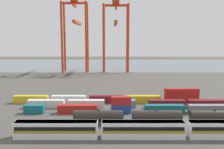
{
  "coord_description": "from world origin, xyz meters",
  "views": [
    {
      "loc": [
        -3.55,
        -80.28,
        22.72
      ],
      "look_at": [
        -4.01,
        35.58,
        6.47
      ],
      "focal_mm": 40.64,
      "sensor_mm": 36.0,
      "label": 1
    }
  ],
  "objects_px": {
    "shipping_container_0": "(35,109)",
    "shipping_container_4": "(166,109)",
    "freight_tank_row": "(187,117)",
    "gantry_crane_central": "(117,29)",
    "shipping_container_15": "(107,99)",
    "shipping_container_17": "(182,99)",
    "shipping_container_5": "(209,109)",
    "shipping_container_12": "(208,104)",
    "shipping_container_11": "(167,104)",
    "gantry_crane_west": "(76,28)",
    "passenger_train": "(144,129)"
  },
  "relations": [
    {
      "from": "shipping_container_0",
      "to": "shipping_container_4",
      "type": "distance_m",
      "value": 40.32
    },
    {
      "from": "freight_tank_row",
      "to": "gantry_crane_central",
      "type": "bearing_deg",
      "value": 98.48
    },
    {
      "from": "shipping_container_4",
      "to": "shipping_container_15",
      "type": "relative_size",
      "value": 1.0
    },
    {
      "from": "shipping_container_0",
      "to": "shipping_container_17",
      "type": "relative_size",
      "value": 0.5
    },
    {
      "from": "shipping_container_5",
      "to": "gantry_crane_central",
      "type": "height_order",
      "value": "gantry_crane_central"
    },
    {
      "from": "shipping_container_12",
      "to": "gantry_crane_central",
      "type": "height_order",
      "value": "gantry_crane_central"
    },
    {
      "from": "shipping_container_0",
      "to": "shipping_container_17",
      "type": "bearing_deg",
      "value": 14.65
    },
    {
      "from": "shipping_container_11",
      "to": "gantry_crane_central",
      "type": "bearing_deg",
      "value": 99.02
    },
    {
      "from": "gantry_crane_central",
      "to": "gantry_crane_west",
      "type": "bearing_deg",
      "value": -179.29
    },
    {
      "from": "freight_tank_row",
      "to": "gantry_crane_central",
      "type": "height_order",
      "value": "gantry_crane_central"
    },
    {
      "from": "shipping_container_0",
      "to": "shipping_container_4",
      "type": "bearing_deg",
      "value": 0.0
    },
    {
      "from": "shipping_container_5",
      "to": "shipping_container_17",
      "type": "height_order",
      "value": "same"
    },
    {
      "from": "shipping_container_12",
      "to": "shipping_container_17",
      "type": "height_order",
      "value": "same"
    },
    {
      "from": "shipping_container_0",
      "to": "shipping_container_4",
      "type": "xyz_separation_m",
      "value": [
        40.32,
        0.0,
        0.0
      ]
    },
    {
      "from": "shipping_container_0",
      "to": "shipping_container_12",
      "type": "xyz_separation_m",
      "value": [
        55.72,
        6.41,
        0.0
      ]
    },
    {
      "from": "shipping_container_4",
      "to": "shipping_container_5",
      "type": "height_order",
      "value": "same"
    },
    {
      "from": "gantry_crane_west",
      "to": "gantry_crane_central",
      "type": "distance_m",
      "value": 28.31
    },
    {
      "from": "gantry_crane_central",
      "to": "shipping_container_15",
      "type": "bearing_deg",
      "value": -92.95
    },
    {
      "from": "shipping_container_17",
      "to": "gantry_crane_central",
      "type": "relative_size",
      "value": 0.24
    },
    {
      "from": "freight_tank_row",
      "to": "shipping_container_15",
      "type": "xyz_separation_m",
      "value": [
        -21.89,
        23.25,
        -0.67
      ]
    },
    {
      "from": "shipping_container_15",
      "to": "gantry_crane_west",
      "type": "bearing_deg",
      "value": 104.44
    },
    {
      "from": "freight_tank_row",
      "to": "shipping_container_5",
      "type": "xyz_separation_m",
      "value": [
        9.9,
        10.44,
        -0.67
      ]
    },
    {
      "from": "passenger_train",
      "to": "shipping_container_11",
      "type": "bearing_deg",
      "value": 67.07
    },
    {
      "from": "shipping_container_5",
      "to": "shipping_container_17",
      "type": "xyz_separation_m",
      "value": [
        -4.75,
        12.81,
        0.0
      ]
    },
    {
      "from": "freight_tank_row",
      "to": "shipping_container_11",
      "type": "height_order",
      "value": "freight_tank_row"
    },
    {
      "from": "freight_tank_row",
      "to": "shipping_container_12",
      "type": "bearing_deg",
      "value": 54.86
    },
    {
      "from": "gantry_crane_central",
      "to": "shipping_container_0",
      "type": "bearing_deg",
      "value": -104.3
    },
    {
      "from": "shipping_container_11",
      "to": "shipping_container_15",
      "type": "xyz_separation_m",
      "value": [
        -20.32,
        6.41,
        0.0
      ]
    },
    {
      "from": "shipping_container_12",
      "to": "gantry_crane_west",
      "type": "distance_m",
      "value": 117.13
    },
    {
      "from": "shipping_container_0",
      "to": "shipping_container_5",
      "type": "relative_size",
      "value": 0.5
    },
    {
      "from": "shipping_container_0",
      "to": "gantry_crane_west",
      "type": "height_order",
      "value": "gantry_crane_west"
    },
    {
      "from": "shipping_container_5",
      "to": "shipping_container_11",
      "type": "height_order",
      "value": "same"
    },
    {
      "from": "freight_tank_row",
      "to": "shipping_container_5",
      "type": "relative_size",
      "value": 4.96
    },
    {
      "from": "passenger_train",
      "to": "shipping_container_4",
      "type": "bearing_deg",
      "value": 65.28
    },
    {
      "from": "shipping_container_15",
      "to": "shipping_container_17",
      "type": "distance_m",
      "value": 27.04
    },
    {
      "from": "gantry_crane_west",
      "to": "shipping_container_4",
      "type": "bearing_deg",
      "value": -68.11
    },
    {
      "from": "freight_tank_row",
      "to": "shipping_container_12",
      "type": "xyz_separation_m",
      "value": [
        11.85,
        16.84,
        -0.67
      ]
    },
    {
      "from": "shipping_container_4",
      "to": "gantry_crane_west",
      "type": "height_order",
      "value": "gantry_crane_west"
    },
    {
      "from": "shipping_container_12",
      "to": "shipping_container_17",
      "type": "relative_size",
      "value": 1.0
    },
    {
      "from": "shipping_container_0",
      "to": "gantry_crane_west",
      "type": "bearing_deg",
      "value": 90.88
    },
    {
      "from": "shipping_container_0",
      "to": "shipping_container_5",
      "type": "distance_m",
      "value": 53.76
    },
    {
      "from": "shipping_container_0",
      "to": "shipping_container_12",
      "type": "distance_m",
      "value": 56.08
    },
    {
      "from": "shipping_container_12",
      "to": "shipping_container_15",
      "type": "distance_m",
      "value": 34.35
    },
    {
      "from": "freight_tank_row",
      "to": "shipping_container_12",
      "type": "height_order",
      "value": "freight_tank_row"
    },
    {
      "from": "shipping_container_17",
      "to": "shipping_container_12",
      "type": "bearing_deg",
      "value": -43.67
    },
    {
      "from": "shipping_container_4",
      "to": "shipping_container_11",
      "type": "xyz_separation_m",
      "value": [
        1.97,
        6.41,
        0.0
      ]
    },
    {
      "from": "shipping_container_5",
      "to": "shipping_container_15",
      "type": "xyz_separation_m",
      "value": [
        -31.79,
        12.81,
        0.0
      ]
    },
    {
      "from": "passenger_train",
      "to": "shipping_container_17",
      "type": "height_order",
      "value": "passenger_train"
    },
    {
      "from": "shipping_container_11",
      "to": "gantry_crane_central",
      "type": "distance_m",
      "value": 103.5
    },
    {
      "from": "passenger_train",
      "to": "shipping_container_0",
      "type": "relative_size",
      "value": 9.83
    }
  ]
}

